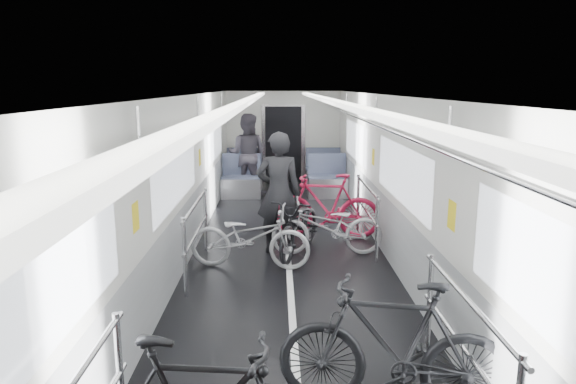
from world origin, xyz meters
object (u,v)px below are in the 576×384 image
(bike_right_far, at_px, (326,206))
(person_standing, at_px, (279,193))
(bike_left_far, at_px, (250,237))
(bike_right_near, at_px, (393,346))
(person_seated, at_px, (247,154))
(bike_aisle, at_px, (300,225))
(bike_right_mid, at_px, (327,227))

(bike_right_far, bearing_deg, person_standing, -37.51)
(bike_left_far, relative_size, bike_right_near, 0.94)
(bike_left_far, height_order, person_seated, person_seated)
(bike_left_far, distance_m, person_standing, 0.96)
(bike_right_near, height_order, bike_right_far, bike_right_far)
(bike_right_far, xyz_separation_m, bike_aisle, (-0.48, -0.86, -0.10))
(bike_aisle, distance_m, person_standing, 0.59)
(bike_left_far, distance_m, bike_right_far, 1.91)
(bike_right_near, xyz_separation_m, bike_right_mid, (-0.15, 3.83, -0.10))
(bike_right_mid, xyz_separation_m, person_seated, (-1.46, 4.51, 0.51))
(bike_right_mid, relative_size, person_seated, 0.89)
(bike_right_near, bearing_deg, person_standing, -156.76)
(bike_right_mid, distance_m, bike_aisle, 0.42)
(bike_right_far, distance_m, bike_aisle, 0.99)
(bike_aisle, relative_size, person_seated, 0.90)
(bike_left_far, bearing_deg, person_standing, -21.33)
(bike_right_near, xyz_separation_m, bike_aisle, (-0.56, 3.90, -0.10))
(person_standing, height_order, person_seated, person_seated)
(bike_right_far, bearing_deg, bike_left_far, -30.34)
(bike_left_far, distance_m, person_seated, 5.09)
(bike_right_near, relative_size, bike_aisle, 1.06)
(bike_right_mid, height_order, person_seated, person_seated)
(bike_aisle, bearing_deg, bike_right_mid, 9.86)
(bike_aisle, bearing_deg, bike_right_near, -61.87)
(bike_left_far, bearing_deg, bike_right_near, -150.15)
(bike_right_near, distance_m, bike_aisle, 3.94)
(bike_aisle, bearing_deg, bike_right_far, 80.99)
(person_standing, bearing_deg, bike_aisle, 164.17)
(bike_right_far, bearing_deg, bike_right_near, 10.01)
(bike_right_mid, height_order, bike_right_far, bike_right_far)
(bike_left_far, height_order, person_standing, person_standing)
(bike_right_mid, distance_m, person_standing, 0.90)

